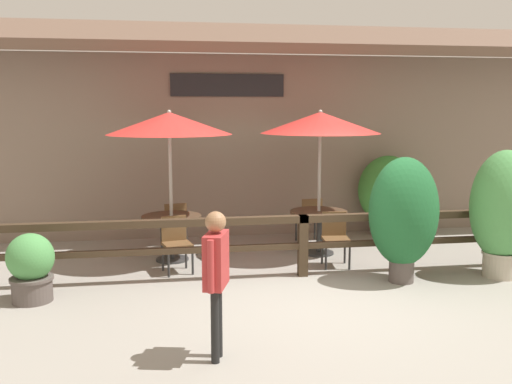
# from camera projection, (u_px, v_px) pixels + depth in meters

# --- Properties ---
(ground_plane) EXTENTS (60.00, 60.00, 0.00)m
(ground_plane) POSITION_uv_depth(u_px,v_px,m) (321.00, 298.00, 7.77)
(ground_plane) COLOR gray
(building_facade) EXTENTS (14.28, 1.49, 4.23)m
(building_facade) POSITION_uv_depth(u_px,v_px,m) (268.00, 128.00, 11.46)
(building_facade) COLOR gray
(building_facade) RESTS_ON ground
(patio_railing) EXTENTS (10.40, 0.14, 0.95)m
(patio_railing) POSITION_uv_depth(u_px,v_px,m) (303.00, 232.00, 8.69)
(patio_railing) COLOR #3D2D1E
(patio_railing) RESTS_ON ground
(patio_umbrella_near) EXTENTS (2.07, 2.07, 2.53)m
(patio_umbrella_near) POSITION_uv_depth(u_px,v_px,m) (169.00, 124.00, 9.36)
(patio_umbrella_near) COLOR #B7B2A8
(patio_umbrella_near) RESTS_ON ground
(dining_table_near) EXTENTS (1.01, 1.01, 0.77)m
(dining_table_near) POSITION_uv_depth(u_px,v_px,m) (172.00, 224.00, 9.61)
(dining_table_near) COLOR #4C3826
(dining_table_near) RESTS_ON ground
(chair_near_streetside) EXTENTS (0.51, 0.51, 0.88)m
(chair_near_streetside) POSITION_uv_depth(u_px,v_px,m) (176.00, 241.00, 8.95)
(chair_near_streetside) COLOR brown
(chair_near_streetside) RESTS_ON ground
(chair_near_wallside) EXTENTS (0.50, 0.50, 0.88)m
(chair_near_wallside) POSITION_uv_depth(u_px,v_px,m) (174.00, 223.00, 10.32)
(chair_near_wallside) COLOR brown
(chair_near_wallside) RESTS_ON ground
(patio_umbrella_middle) EXTENTS (2.07, 2.07, 2.53)m
(patio_umbrella_middle) POSITION_uv_depth(u_px,v_px,m) (320.00, 123.00, 9.79)
(patio_umbrella_middle) COLOR #B7B2A8
(patio_umbrella_middle) RESTS_ON ground
(dining_table_middle) EXTENTS (1.01, 1.01, 0.77)m
(dining_table_middle) POSITION_uv_depth(u_px,v_px,m) (319.00, 219.00, 10.04)
(dining_table_middle) COLOR #4C3826
(dining_table_middle) RESTS_ON ground
(chair_middle_streetside) EXTENTS (0.47, 0.47, 0.88)m
(chair_middle_streetside) POSITION_uv_depth(u_px,v_px,m) (335.00, 236.00, 9.30)
(chair_middle_streetside) COLOR brown
(chair_middle_streetside) RESTS_ON ground
(chair_middle_wallside) EXTENTS (0.45, 0.45, 0.88)m
(chair_middle_wallside) POSITION_uv_depth(u_px,v_px,m) (310.00, 218.00, 10.84)
(chair_middle_wallside) COLOR brown
(chair_middle_wallside) RESTS_ON ground
(potted_plant_small_flowering) EXTENTS (0.62, 0.57, 0.93)m
(potted_plant_small_flowering) POSITION_uv_depth(u_px,v_px,m) (31.00, 267.00, 7.56)
(potted_plant_small_flowering) COLOR #564C47
(potted_plant_small_flowering) RESTS_ON ground
(potted_plant_entrance_palm) EXTENTS (1.02, 0.92, 1.95)m
(potted_plant_entrance_palm) POSITION_uv_depth(u_px,v_px,m) (504.00, 210.00, 8.60)
(potted_plant_entrance_palm) COLOR #B7AD99
(potted_plant_entrance_palm) RESTS_ON ground
(potted_plant_tall_tropical) EXTENTS (1.03, 0.92, 1.87)m
(potted_plant_tall_tropical) POSITION_uv_depth(u_px,v_px,m) (404.00, 214.00, 8.35)
(potted_plant_tall_tropical) COLOR #564C47
(potted_plant_tall_tropical) RESTS_ON ground
(potted_plant_broad_leaf) EXTENTS (1.21, 1.09, 1.62)m
(potted_plant_broad_leaf) POSITION_uv_depth(u_px,v_px,m) (388.00, 191.00, 11.48)
(potted_plant_broad_leaf) COLOR brown
(potted_plant_broad_leaf) RESTS_ON ground
(pedestrian) EXTENTS (0.31, 0.53, 1.55)m
(pedestrian) POSITION_uv_depth(u_px,v_px,m) (216.00, 266.00, 5.73)
(pedestrian) COLOR black
(pedestrian) RESTS_ON ground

